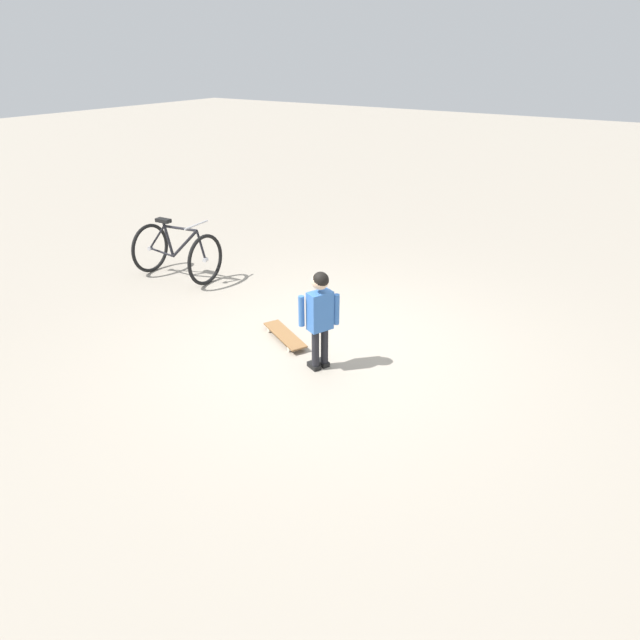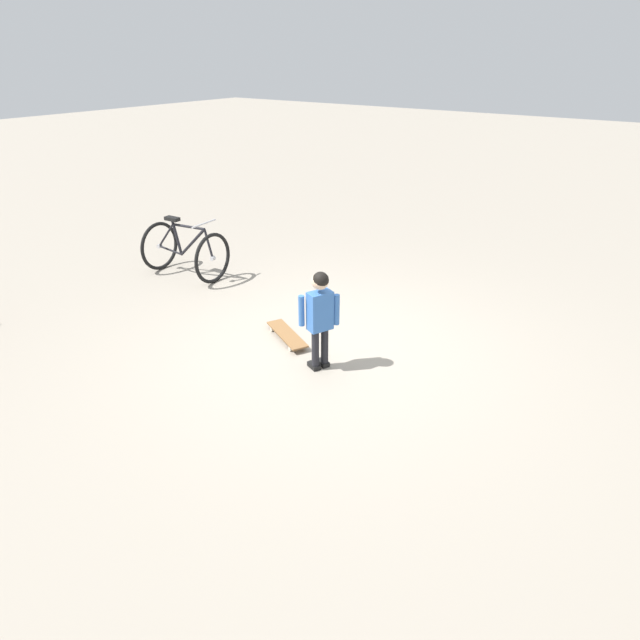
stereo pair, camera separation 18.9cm
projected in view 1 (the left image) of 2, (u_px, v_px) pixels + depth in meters
The scene contains 4 objects.
ground_plane at pixel (329, 347), 5.98m from camera, with size 50.00×50.00×0.00m, color #9E9384.
child_person at pixel (320, 310), 5.31m from camera, with size 0.29×0.33×1.06m.
skateboard at pixel (285, 335), 6.11m from camera, with size 0.51×0.75×0.07m.
bicycle_near at pixel (177, 252), 7.66m from camera, with size 0.79×1.12×0.85m.
Camera 1 is at (4.43, 2.77, 2.95)m, focal length 30.45 mm.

